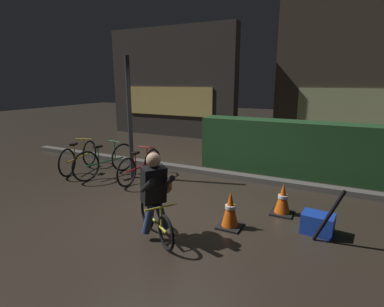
# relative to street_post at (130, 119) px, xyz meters

# --- Properties ---
(ground_plane) EXTENTS (40.00, 40.00, 0.00)m
(ground_plane) POSITION_rel_street_post_xyz_m (1.65, -1.20, -1.35)
(ground_plane) COLOR #2D261E
(sidewalk_curb) EXTENTS (12.00, 0.24, 0.12)m
(sidewalk_curb) POSITION_rel_street_post_xyz_m (1.65, 1.00, -1.29)
(sidewalk_curb) COLOR #56544F
(sidewalk_curb) RESTS_ON ground
(hedge_row) EXTENTS (4.80, 0.70, 1.28)m
(hedge_row) POSITION_rel_street_post_xyz_m (3.45, 1.90, -0.72)
(hedge_row) COLOR #214723
(hedge_row) RESTS_ON ground
(storefront_left) EXTENTS (5.42, 0.54, 4.21)m
(storefront_left) POSITION_rel_street_post_xyz_m (-2.05, 5.30, 0.74)
(storefront_left) COLOR #383330
(storefront_left) RESTS_ON ground
(storefront_right) EXTENTS (5.53, 0.54, 4.92)m
(storefront_right) POSITION_rel_street_post_xyz_m (4.69, 6.00, 1.09)
(storefront_right) COLOR #42382D
(storefront_right) RESTS_ON ground
(street_post) EXTENTS (0.10, 0.10, 2.71)m
(street_post) POSITION_rel_street_post_xyz_m (0.00, 0.00, 0.00)
(street_post) COLOR #2D2D33
(street_post) RESTS_ON ground
(parked_bike_leftmost) EXTENTS (0.54, 1.62, 0.77)m
(parked_bike_leftmost) POSITION_rel_street_post_xyz_m (-1.51, -0.15, -1.01)
(parked_bike_leftmost) COLOR black
(parked_bike_leftmost) RESTS_ON ground
(parked_bike_left_mid) EXTENTS (0.47, 1.70, 0.79)m
(parked_bike_left_mid) POSITION_rel_street_post_xyz_m (-0.63, -0.18, -0.99)
(parked_bike_left_mid) COLOR black
(parked_bike_left_mid) RESTS_ON ground
(parked_bike_center_left) EXTENTS (0.46, 1.57, 0.72)m
(parked_bike_center_left) POSITION_rel_street_post_xyz_m (0.31, -0.09, -1.02)
(parked_bike_center_left) COLOR black
(parked_bike_center_left) RESTS_ON ground
(traffic_cone_near) EXTENTS (0.36, 0.36, 0.58)m
(traffic_cone_near) POSITION_rel_street_post_xyz_m (2.86, -1.30, -1.08)
(traffic_cone_near) COLOR black
(traffic_cone_near) RESTS_ON ground
(traffic_cone_far) EXTENTS (0.36, 0.36, 0.53)m
(traffic_cone_far) POSITION_rel_street_post_xyz_m (3.48, -0.45, -1.10)
(traffic_cone_far) COLOR black
(traffic_cone_far) RESTS_ON ground
(blue_crate) EXTENTS (0.47, 0.36, 0.30)m
(blue_crate) POSITION_rel_street_post_xyz_m (4.07, -0.90, -1.20)
(blue_crate) COLOR #193DB7
(blue_crate) RESTS_ON ground
(cyclist) EXTENTS (1.00, 0.73, 1.25)m
(cyclist) POSITION_rel_street_post_xyz_m (2.02, -2.04, -0.73)
(cyclist) COLOR black
(cyclist) RESTS_ON ground
(closed_umbrella) EXTENTS (0.37, 0.09, 0.81)m
(closed_umbrella) POSITION_rel_street_post_xyz_m (4.20, -1.15, -0.95)
(closed_umbrella) COLOR black
(closed_umbrella) RESTS_ON ground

